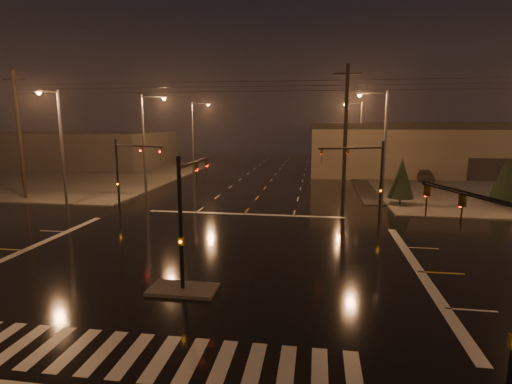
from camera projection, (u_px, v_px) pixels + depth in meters
The scene contains 20 objects.
ground at pixel (207, 260), 21.62m from camera, with size 140.00×140.00×0.00m, color black.
sidewalk_nw at pixel (56, 175), 55.29m from camera, with size 36.00×36.00×0.12m, color #413F3A.
median_island at pixel (183, 289), 17.71m from camera, with size 3.00×1.60×0.15m, color #413F3A.
crosswalk at pixel (132, 355), 12.86m from camera, with size 15.00×2.60×0.01m, color beige.
stop_bar_far at pixel (244, 214), 32.32m from camera, with size 16.00×0.50×0.01m, color beige.
commercial_block at pixel (73, 149), 67.24m from camera, with size 30.00×18.00×5.60m, color #3F3C38.
signal_mast_median at pixel (187, 204), 17.97m from camera, with size 0.25×4.59×6.00m.
signal_mast_ne at pixel (368, 171), 29.39m from camera, with size 4.84×1.86×6.00m.
signal_mast_nw at pixel (126, 167), 32.24m from camera, with size 4.84×1.86×6.00m.
signal_mast_se at pixel (495, 273), 9.95m from camera, with size 1.55×3.87×6.00m.
streetlight_1 at pixel (146, 138), 39.79m from camera, with size 2.77×0.32×10.00m.
streetlight_2 at pixel (195, 133), 55.36m from camera, with size 2.77×0.32×10.00m.
streetlight_3 at pixel (381, 140), 34.49m from camera, with size 2.77×0.32×10.00m.
streetlight_4 at pixel (359, 133), 53.95m from camera, with size 2.77×0.32×10.00m.
streetlight_5 at pixel (59, 141), 33.88m from camera, with size 0.32×2.77×10.00m.
utility_pole_0 at pixel (19, 135), 37.46m from camera, with size 2.20×0.32×12.00m.
utility_pole_1 at pixel (345, 137), 32.97m from camera, with size 2.20×0.32×12.00m.
conifer_0 at pixel (401, 178), 35.22m from camera, with size 2.27×2.27×4.24m.
conifer_1 at pixel (505, 179), 34.61m from camera, with size 2.26×2.26×4.24m.
car_parked at pixel (424, 175), 49.74m from camera, with size 1.89×4.69×1.60m, color black.
Camera 1 is at (5.76, -19.99, 7.45)m, focal length 28.00 mm.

